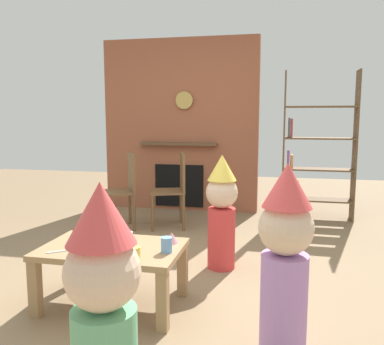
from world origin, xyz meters
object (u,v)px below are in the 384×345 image
paper_cup_near_left (134,254)px  child_with_cone_hat (104,311)px  paper_cup_near_right (128,238)px  paper_cup_far_left (167,245)px  dining_chair_left (124,186)px  dining_chair_middle (175,185)px  paper_plate_rear (83,242)px  bookshelf (313,154)px  birthday_cake_slice (172,238)px  child_by_the_chairs (222,209)px  coffee_table (112,256)px  paper_plate_front (106,247)px  child_in_pink (285,256)px  paper_cup_center (132,249)px

paper_cup_near_left → child_with_cone_hat: 0.96m
paper_cup_near_right → child_with_cone_hat: child_with_cone_hat is taller
paper_cup_far_left → dining_chair_left: 2.23m
dining_chair_left → dining_chair_middle: 0.60m
paper_plate_rear → dining_chair_middle: size_ratio=0.19×
paper_plate_rear → dining_chair_left: (-0.43, 1.87, 0.07)m
bookshelf → birthday_cake_slice: 2.98m
child_by_the_chairs → dining_chair_middle: bearing=-112.3°
bookshelf → paper_plate_rear: (-1.79, -2.84, -0.41)m
child_with_cone_hat → dining_chair_left: 3.27m
coffee_table → paper_plate_rear: (-0.24, 0.04, 0.08)m
child_with_cone_hat → child_by_the_chairs: size_ratio=1.08×
paper_plate_front → paper_plate_rear: bearing=159.9°
paper_cup_far_left → dining_chair_middle: size_ratio=0.11×
paper_cup_far_left → paper_plate_rear: 0.65m
paper_cup_near_right → birthday_cake_slice: size_ratio=0.93×
paper_cup_far_left → paper_cup_near_right: bearing=162.2°
paper_cup_far_left → dining_chair_left: bearing=118.8°
paper_cup_near_right → coffee_table: bearing=-147.3°
paper_cup_far_left → child_by_the_chairs: 0.95m
bookshelf → coffee_table: bearing=-118.2°
coffee_table → paper_plate_front: bearing=-127.1°
coffee_table → child_by_the_chairs: bearing=53.7°
paper_cup_far_left → birthday_cake_slice: paper_cup_far_left is taller
child_in_pink → paper_cup_near_right: bearing=-4.3°
paper_cup_far_left → child_with_cone_hat: bearing=-86.8°
child_in_pink → birthday_cake_slice: bearing=-16.6°
paper_plate_rear → child_in_pink: size_ratio=0.16×
birthday_cake_slice → dining_chair_middle: dining_chair_middle is taller
child_with_cone_hat → dining_chair_middle: (-0.56, 3.24, -0.06)m
birthday_cake_slice → child_with_cone_hat: child_with_cone_hat is taller
paper_plate_front → child_by_the_chairs: 1.14m
bookshelf → paper_cup_center: size_ratio=19.89×
paper_cup_far_left → child_by_the_chairs: (0.24, 0.91, 0.05)m
child_in_pink → paper_plate_rear: bearing=1.2°
paper_cup_near_right → dining_chair_middle: bearing=95.3°
birthday_cake_slice → child_in_pink: (0.78, -0.52, 0.10)m
child_with_cone_hat → dining_chair_middle: size_ratio=1.21×
bookshelf → paper_cup_near_right: size_ratio=20.40×
coffee_table → child_in_pink: 1.24m
child_by_the_chairs → dining_chair_middle: (-0.73, 1.20, -0.02)m
bookshelf → child_by_the_chairs: bookshelf is taller
coffee_table → bookshelf: bearing=61.8°
birthday_cake_slice → paper_cup_far_left: bearing=-84.6°
paper_cup_center → dining_chair_middle: dining_chair_middle is taller
birthday_cake_slice → paper_cup_center: bearing=-119.7°
paper_cup_near_right → paper_plate_rear: (-0.33, -0.02, -0.04)m
paper_cup_near_left → child_in_pink: (0.92, -0.13, 0.10)m
paper_cup_near_right → child_by_the_chairs: bearing=56.1°
birthday_cake_slice → child_in_pink: 0.94m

